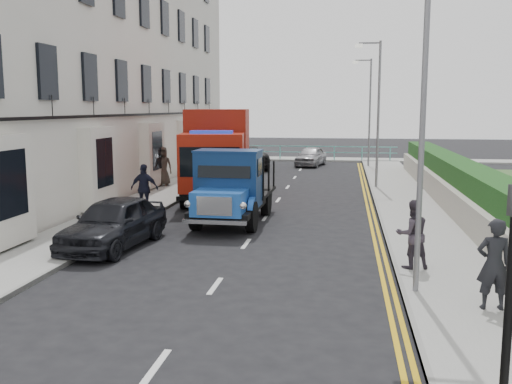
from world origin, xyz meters
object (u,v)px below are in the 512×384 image
object	(u,v)px
lamp_near	(417,103)
pedestrian_east_near	(494,264)
bedford_lorry	(230,192)
parked_car_front	(114,222)
lamp_mid	(376,106)
lamp_far	(368,106)
red_lorry	(218,151)

from	to	relation	value
lamp_near	pedestrian_east_near	distance (m)	3.44
bedford_lorry	parked_car_front	bearing A→B (deg)	-125.80
lamp_mid	lamp_far	world-z (taller)	same
parked_car_front	pedestrian_east_near	size ratio (longest dim) A/B	2.41
lamp_near	lamp_far	xyz separation A→B (m)	(0.00, 26.00, 0.00)
lamp_near	lamp_mid	xyz separation A→B (m)	(0.00, 16.00, 0.00)
lamp_near	pedestrian_east_near	size ratio (longest dim) A/B	4.00
lamp_near	parked_car_front	world-z (taller)	lamp_near
parked_car_front	pedestrian_east_near	xyz separation A→B (m)	(9.19, -3.90, 0.28)
lamp_far	bedford_lorry	world-z (taller)	lamp_far
lamp_near	pedestrian_east_near	xyz separation A→B (m)	(1.41, -0.90, -3.00)
lamp_far	bedford_lorry	bearing A→B (deg)	-104.80
parked_car_front	lamp_mid	bearing A→B (deg)	64.99
lamp_mid	parked_car_front	size ratio (longest dim) A/B	1.66
bedford_lorry	lamp_mid	bearing A→B (deg)	62.84
lamp_far	red_lorry	distance (m)	15.36
lamp_mid	lamp_far	distance (m)	10.00
pedestrian_east_near	lamp_near	bearing A→B (deg)	-37.48
red_lorry	pedestrian_east_near	distance (m)	15.71
lamp_mid	parked_car_front	xyz separation A→B (m)	(-7.78, -13.00, -3.28)
lamp_far	parked_car_front	distance (m)	24.50
red_lorry	pedestrian_east_near	bearing A→B (deg)	-66.10
bedford_lorry	parked_car_front	xyz separation A→B (m)	(-2.62, -3.47, -0.43)
lamp_mid	lamp_far	bearing A→B (deg)	90.00
lamp_near	parked_car_front	size ratio (longest dim) A/B	1.66
lamp_near	lamp_mid	distance (m)	16.00
lamp_near	red_lorry	world-z (taller)	lamp_near
lamp_mid	bedford_lorry	xyz separation A→B (m)	(-5.16, -9.53, -2.85)
lamp_mid	parked_car_front	bearing A→B (deg)	-120.89
lamp_mid	bedford_lorry	size ratio (longest dim) A/B	1.31
lamp_mid	red_lorry	bearing A→B (deg)	-152.40
lamp_far	parked_car_front	size ratio (longest dim) A/B	1.66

